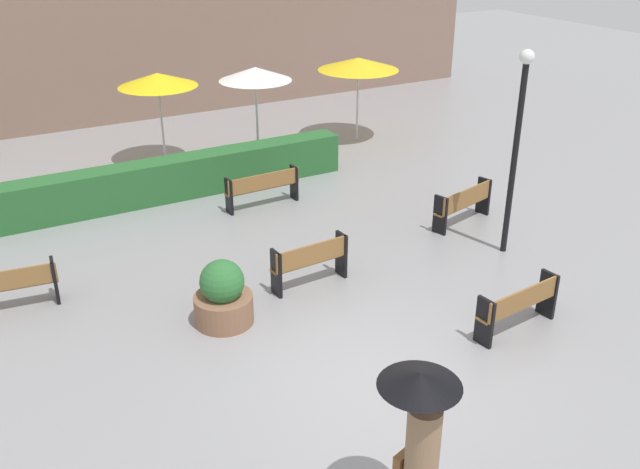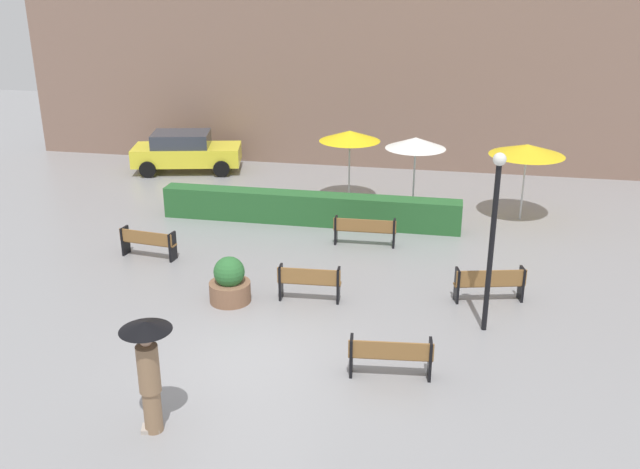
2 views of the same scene
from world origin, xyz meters
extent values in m
plane|color=gray|center=(0.00, 0.00, 0.00)|extent=(60.00, 60.00, 0.00)
cube|color=olive|center=(0.56, 3.00, 0.47)|extent=(1.55, 0.32, 0.04)
cube|color=olive|center=(0.57, 2.86, 0.69)|extent=(1.54, 0.12, 0.39)
cube|color=black|center=(-0.15, 2.94, 0.44)|extent=(0.08, 0.33, 0.89)
cube|color=black|center=(1.27, 3.02, 0.44)|extent=(0.08, 0.33, 0.89)
cube|color=olive|center=(4.87, 3.80, 0.43)|extent=(1.72, 0.64, 0.04)
cube|color=olive|center=(4.90, 3.66, 0.65)|extent=(1.67, 0.45, 0.41)
cube|color=black|center=(4.10, 3.59, 0.43)|extent=(0.14, 0.35, 0.86)
cube|color=black|center=(5.64, 3.97, 0.43)|extent=(0.14, 0.35, 0.86)
cube|color=olive|center=(-4.42, 4.82, 0.44)|extent=(1.65, 0.46, 0.04)
cube|color=olive|center=(-4.44, 4.67, 0.64)|extent=(1.62, 0.24, 0.36)
cube|color=black|center=(-5.17, 4.90, 0.41)|extent=(0.10, 0.37, 0.82)
cube|color=black|center=(-3.67, 4.71, 0.41)|extent=(0.10, 0.37, 0.82)
cube|color=olive|center=(1.42, 6.88, 0.45)|extent=(1.83, 0.27, 0.04)
cube|color=olive|center=(1.42, 6.75, 0.65)|extent=(1.83, 0.09, 0.37)
cube|color=black|center=(0.56, 6.84, 0.42)|extent=(0.07, 0.32, 0.84)
cube|color=black|center=(2.27, 6.89, 0.42)|extent=(0.07, 0.32, 0.84)
cube|color=olive|center=(2.83, -0.04, 0.45)|extent=(1.69, 0.42, 0.04)
cube|color=olive|center=(2.85, -0.18, 0.65)|extent=(1.67, 0.20, 0.37)
cube|color=black|center=(2.06, -0.13, 0.42)|extent=(0.09, 0.36, 0.84)
cube|color=black|center=(3.61, 0.02, 0.42)|extent=(0.09, 0.36, 0.84)
cylinder|color=#8C6B4C|center=(-1.09, -2.60, 0.41)|extent=(0.32, 0.32, 0.81)
cube|color=#B2A599|center=(-1.14, -2.62, 0.04)|extent=(0.38, 0.34, 0.08)
cylinder|color=#8C6B4C|center=(-1.09, -2.60, 1.26)|extent=(0.38, 0.38, 0.88)
sphere|color=tan|center=(-1.09, -2.60, 1.80)|extent=(0.21, 0.21, 0.21)
cube|color=brown|center=(-1.17, -2.40, 0.86)|extent=(0.30, 0.18, 0.22)
cylinder|color=black|center=(-1.11, -2.51, 1.58)|extent=(0.02, 0.02, 0.90)
cone|color=black|center=(-1.11, -2.51, 2.03)|extent=(0.91, 0.91, 0.16)
cylinder|color=brown|center=(-1.33, 2.56, 0.25)|extent=(1.01, 1.01, 0.50)
sphere|color=#2D6B33|center=(-1.33, 2.56, 0.78)|extent=(0.76, 0.76, 0.76)
cylinder|color=black|center=(4.74, 2.27, 1.92)|extent=(0.12, 0.12, 3.84)
sphere|color=white|center=(4.74, 2.27, 3.96)|extent=(0.28, 0.28, 0.28)
cylinder|color=silver|center=(0.34, 10.84, 1.17)|extent=(0.06, 0.06, 2.33)
cone|color=yellow|center=(0.34, 10.84, 2.33)|extent=(2.08, 2.08, 0.35)
cylinder|color=silver|center=(2.62, 9.70, 1.23)|extent=(0.06, 0.06, 2.46)
cone|color=white|center=(2.62, 9.70, 2.46)|extent=(1.93, 1.93, 0.35)
cylinder|color=silver|center=(6.09, 10.12, 1.15)|extent=(0.06, 0.06, 2.29)
cone|color=yellow|center=(6.09, 10.12, 2.29)|extent=(2.36, 2.36, 0.35)
cube|color=#28602D|center=(-0.56, 8.40, 0.49)|extent=(9.52, 0.70, 0.98)
cube|color=#846656|center=(0.00, 16.00, 4.94)|extent=(28.00, 1.20, 9.87)
cube|color=yellow|center=(-6.58, 13.49, 0.67)|extent=(4.48, 2.64, 0.70)
cube|color=#333842|center=(-6.78, 13.44, 1.29)|extent=(2.50, 2.06, 0.55)
cylinder|color=black|center=(-5.38, 14.66, 0.32)|extent=(0.67, 0.36, 0.64)
cylinder|color=black|center=(-5.00, 12.95, 0.32)|extent=(0.67, 0.36, 0.64)
cylinder|color=black|center=(-8.17, 14.02, 0.32)|extent=(0.67, 0.36, 0.64)
cylinder|color=black|center=(-7.78, 12.32, 0.32)|extent=(0.67, 0.36, 0.64)
camera|label=1|loc=(-4.93, -7.16, 6.49)|focal=39.38mm
camera|label=2|loc=(3.73, -12.18, 7.66)|focal=39.27mm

